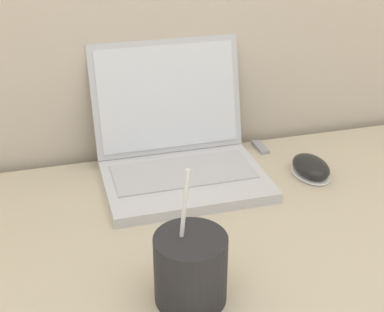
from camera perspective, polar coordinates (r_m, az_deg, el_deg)
The scene contains 4 objects.
laptop at distance 1.08m, azimuth -1.47°, elevation 0.93°, with size 0.32×0.29×0.25m.
drink_cup at distance 0.76m, azimuth -0.16°, elevation -11.81°, with size 0.10×0.10×0.20m.
computer_mouse at distance 1.12m, azimuth 12.56°, elevation -1.21°, with size 0.07×0.11×0.04m.
usb_stick at distance 1.21m, azimuth 7.30°, elevation 0.95°, with size 0.02×0.06×0.01m.
Camera 1 is at (-0.28, -0.41, 1.30)m, focal length 50.00 mm.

